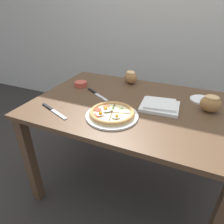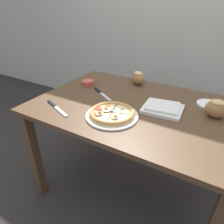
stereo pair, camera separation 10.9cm
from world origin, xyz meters
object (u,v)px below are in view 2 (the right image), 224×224
dining_table (134,118)px  bread_piece_near (216,108)px  side_saucer (209,104)px  pizza (112,114)px  napkin_folded (163,108)px  ramekin_bowl (88,83)px  knife_main (57,108)px  bread_piece_mid (138,78)px  knife_spare (102,94)px

dining_table → bread_piece_near: bearing=10.7°
bread_piece_near → side_saucer: (-0.05, 0.14, -0.05)m
pizza → napkin_folded: size_ratio=1.24×
ramekin_bowl → napkin_folded: 0.65m
napkin_folded → dining_table: bearing=-176.1°
napkin_folded → knife_main: napkin_folded is taller
bread_piece_near → bread_piece_mid: bearing=156.8°
knife_main → side_saucer: 0.96m
bread_piece_near → side_saucer: bearing=108.3°
bread_piece_near → knife_spare: size_ratio=0.56×
napkin_folded → side_saucer: size_ratio=1.66×
pizza → knife_main: bearing=-166.2°
pizza → knife_spare: (-0.22, 0.24, -0.02)m
napkin_folded → knife_spare: 0.45m
knife_spare → knife_main: bearing=-81.0°
pizza → bread_piece_mid: bearing=97.9°
ramekin_bowl → bread_piece_near: bread_piece_near is taller
napkin_folded → bread_piece_mid: size_ratio=1.71×
napkin_folded → side_saucer: (0.23, 0.22, -0.01)m
knife_main → dining_table: bearing=58.0°
knife_main → knife_spare: 0.35m
napkin_folded → bread_piece_mid: (-0.30, 0.33, 0.04)m
napkin_folded → bread_piece_near: size_ratio=1.95×
ramekin_bowl → bread_piece_mid: bread_piece_mid is taller
bread_piece_near → knife_main: bread_piece_near is taller
bread_piece_near → side_saucer: 0.16m
dining_table → pizza: bearing=-103.6°
dining_table → ramekin_bowl: size_ratio=13.01×
bread_piece_mid → dining_table: bearing=-69.7°
ramekin_bowl → side_saucer: size_ratio=0.67×
side_saucer → dining_table: bearing=-150.7°
knife_main → knife_spare: (0.13, 0.32, 0.00)m
ramekin_bowl → bread_piece_near: bearing=-2.4°
pizza → side_saucer: size_ratio=2.07×
bread_piece_mid → pizza: bearing=-82.1°
pizza → bread_piece_near: (0.51, 0.29, 0.04)m
knife_spare → bread_piece_mid: bearing=95.7°
dining_table → knife_main: (-0.39, -0.29, 0.11)m
knife_main → knife_spare: bearing=90.0°
ramekin_bowl → bread_piece_mid: bearing=32.4°
napkin_folded → side_saucer: napkin_folded is taller
napkin_folded → side_saucer: bearing=43.3°
napkin_folded → knife_spare: (-0.45, 0.02, -0.01)m
bread_piece_near → pizza: bearing=-150.2°
pizza → bread_piece_near: 0.59m
bread_piece_mid → knife_main: (-0.27, -0.63, -0.05)m
ramekin_bowl → knife_spare: size_ratio=0.43×
pizza → bread_piece_mid: 0.55m
napkin_folded → pizza: bearing=-136.6°
bread_piece_mid → knife_spare: (-0.14, -0.30, -0.05)m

